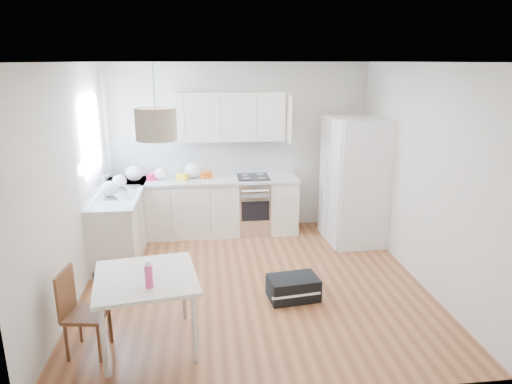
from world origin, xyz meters
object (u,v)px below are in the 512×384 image
refrigerator (355,181)px  dining_chair (87,312)px  gym_bag (293,288)px  dining_table (146,284)px

refrigerator → dining_chair: refrigerator is taller
gym_bag → dining_chair: bearing=-167.0°
dining_table → dining_chair: dining_chair is taller
gym_bag → refrigerator: bearing=46.0°
refrigerator → dining_table: size_ratio=1.77×
refrigerator → gym_bag: refrigerator is taller
gym_bag → dining_table: bearing=-162.4°
refrigerator → dining_chair: size_ratio=2.23×
dining_chair → refrigerator: bearing=44.7°
dining_table → gym_bag: (1.59, 0.74, -0.53)m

